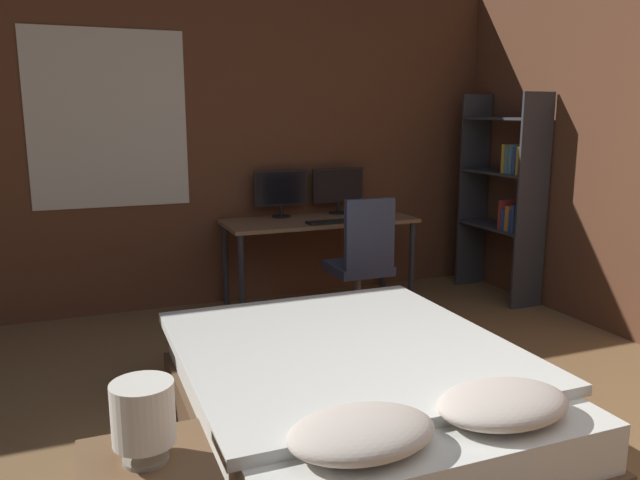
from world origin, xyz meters
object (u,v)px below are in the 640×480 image
Objects in this scene: desk at (319,229)px; office_chair at (361,277)px; monitor_right at (338,188)px; monitor_left at (281,190)px; bed at (353,399)px; computer_mouse at (359,219)px; keyboard at (329,222)px; bedside_lamp at (143,415)px; bookshelf at (508,188)px.

office_chair reaches higher than desk.
monitor_left is at bearing 180.00° from monitor_right.
bed is 2.73m from monitor_right.
monitor_left reaches higher than bed.
bed is at bearing -115.79° from computer_mouse.
desk is at bearing 95.97° from office_chair.
desk is at bearing 90.00° from keyboard.
keyboard is at bearing 56.91° from bedside_lamp.
desk is at bearing -39.00° from monitor_left.
computer_mouse reaches higher than desk.
computer_mouse reaches higher than keyboard.
bed is 1.12× the size of bookshelf.
monitor_left is at bearing 141.57° from computer_mouse.
bedside_lamp is at bearing -123.09° from keyboard.
desk is 3.40× the size of monitor_right.
keyboard is (-0.26, -0.42, -0.22)m from monitor_right.
monitor_left is at bearing 110.56° from office_chair.
bookshelf is at bearing 36.43° from bedside_lamp.
bedside_lamp reaches higher than desk.
monitor_right is 1.31× the size of keyboard.
bedside_lamp is 3.80× the size of computer_mouse.
bed is 1.24× the size of desk.
desk is 4.45× the size of keyboard.
monitor_right is (0.97, 2.45, 0.72)m from bed.
monitor_left is 0.27× the size of bookshelf.
office_chair is at bearing 50.61° from bedside_lamp.
monitor_left is 6.69× the size of computer_mouse.
keyboard is at bearing 171.38° from bookshelf.
keyboard is 0.59m from office_chair.
monitor_right is at bearing 77.81° from office_chair.
computer_mouse is at bearing -37.87° from desk.
bedside_lamp is at bearing -143.57° from bookshelf.
bedside_lamp reaches higher than keyboard.
keyboard is 5.11× the size of computer_mouse.
computer_mouse is 0.04× the size of bookshelf.
keyboard reaches higher than bed.
keyboard is (0.00, -0.21, 0.09)m from desk.
monitor_right reaches higher than bedside_lamp.
bed is 4.22× the size of monitor_right.
monitor_right is at bearing 58.10° from keyboard.
computer_mouse is (0.53, -0.42, -0.21)m from monitor_left.
monitor_right reaches higher than office_chair.
keyboard is 0.36× the size of office_chair.
monitor_left is 0.47× the size of office_chair.
office_chair is at bearing -171.25° from bookshelf.
bedside_lamp is 0.57× the size of monitor_left.
monitor_right is 6.69× the size of computer_mouse.
computer_mouse is at bearing 64.21° from bed.
bedside_lamp reaches higher than computer_mouse.
computer_mouse is (0.01, -0.42, -0.21)m from monitor_right.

